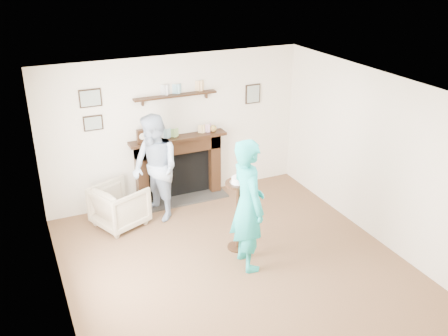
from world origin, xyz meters
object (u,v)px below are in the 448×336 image
at_px(woman, 247,264).
at_px(pedestal_table, 238,202).
at_px(man, 158,217).
at_px(armchair, 121,224).

distance_m(woman, pedestal_table, 0.86).
xyz_separation_m(man, woman, (0.73, -1.80, 0.00)).
bearing_deg(armchair, woman, -166.66).
bearing_deg(pedestal_table, man, 120.08).
xyz_separation_m(armchair, man, (0.61, 0.00, 0.00)).
bearing_deg(armchair, pedestal_table, -157.59).
relative_size(armchair, pedestal_table, 0.61).
bearing_deg(woman, pedestal_table, -6.59).
relative_size(man, pedestal_table, 1.42).
xyz_separation_m(man, pedestal_table, (0.79, -1.37, 0.75)).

